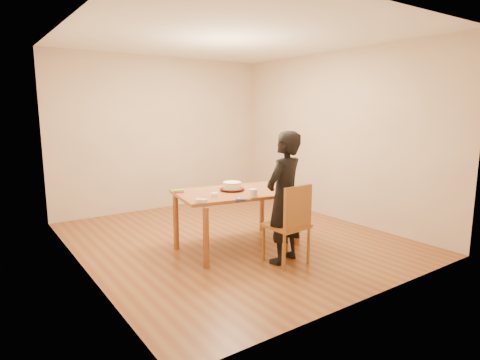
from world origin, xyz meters
TOP-DOWN VIEW (x-y plane):
  - room_shell at (0.00, 0.34)m, footprint 4.00×4.50m
  - dining_table at (-0.14, -0.33)m, footprint 1.69×1.18m
  - dining_chair at (0.01, -1.10)m, footprint 0.47×0.47m
  - cake_plate at (-0.19, -0.26)m, footprint 0.32×0.32m
  - cake at (-0.19, -0.26)m, footprint 0.24×0.24m
  - frosting_dome at (-0.19, -0.26)m, footprint 0.24×0.24m
  - frosting_tub at (-0.18, -0.70)m, footprint 0.10×0.10m
  - frosting_lid at (-0.41, -0.75)m, footprint 0.09×0.09m
  - frosting_dollop at (-0.41, -0.75)m, footprint 0.04×0.04m
  - ramekin_green at (-0.83, -0.65)m, footprint 0.08×0.08m
  - ramekin_yellow at (-0.56, -0.44)m, footprint 0.09×0.09m
  - ramekin_multi at (-0.87, -0.60)m, footprint 0.08×0.08m
  - candy_box_pink at (-0.81, 0.01)m, footprint 0.13×0.09m
  - candy_box_green at (-0.82, 0.01)m, footprint 0.13×0.08m
  - spatula at (-0.46, -0.83)m, footprint 0.15×0.02m
  - person at (0.01, -1.06)m, footprint 0.65×0.52m

SIDE VIEW (x-z plane):
  - dining_chair at x=0.01m, z-range 0.43..0.47m
  - dining_table at x=-0.14m, z-range 0.71..0.75m
  - spatula at x=-0.46m, z-range 0.75..0.76m
  - frosting_lid at x=-0.41m, z-range 0.75..0.76m
  - candy_box_pink at x=-0.81m, z-range 0.75..0.77m
  - cake_plate at x=-0.19m, z-range 0.75..0.77m
  - frosting_dollop at x=-0.41m, z-range 0.76..0.77m
  - ramekin_green at x=-0.83m, z-range 0.75..0.79m
  - ramekin_multi at x=-0.87m, z-range 0.75..0.79m
  - ramekin_yellow at x=-0.56m, z-range 0.75..0.79m
  - person at x=0.01m, z-range 0.00..1.55m
  - candy_box_green at x=-0.82m, z-range 0.77..0.79m
  - frosting_tub at x=-0.18m, z-range 0.75..0.84m
  - cake at x=-0.19m, z-range 0.77..0.85m
  - frosting_dome at x=-0.19m, z-range 0.85..0.88m
  - room_shell at x=0.00m, z-range 0.00..2.70m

